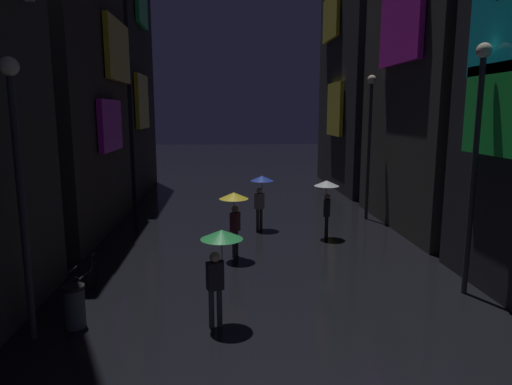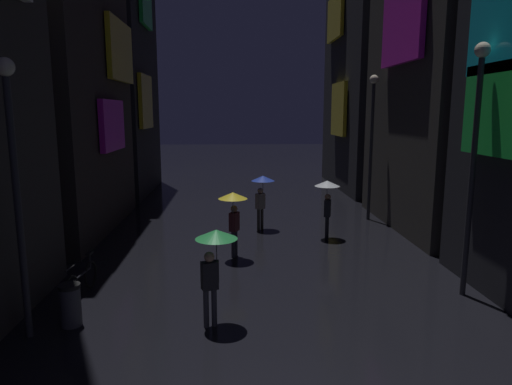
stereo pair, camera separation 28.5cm
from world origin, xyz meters
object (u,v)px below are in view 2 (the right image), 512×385
pedestrian_far_right_blue (262,187)px  streetlamp_right_near (475,144)px  pedestrian_midstreet_left_green (214,251)px  streetlamp_left_near (14,169)px  trash_bin (70,305)px  pedestrian_midstreet_centre_clear (327,193)px  bicycle_parked_at_storefront (82,281)px  streetlamp_right_far (372,132)px  pedestrian_foreground_right_yellow (233,206)px

pedestrian_far_right_blue → streetlamp_right_near: size_ratio=0.34×
pedestrian_midstreet_left_green → streetlamp_left_near: 4.23m
streetlamp_right_near → trash_bin: (-9.30, -1.24, -3.32)m
pedestrian_midstreet_centre_clear → streetlamp_left_near: streetlamp_left_near is taller
bicycle_parked_at_storefront → pedestrian_midstreet_left_green: bearing=-27.7°
pedestrian_midstreet_centre_clear → streetlamp_right_far: streetlamp_right_far is taller
pedestrian_midstreet_centre_clear → trash_bin: 9.59m
pedestrian_midstreet_left_green → pedestrian_midstreet_centre_clear: same height
pedestrian_midstreet_left_green → streetlamp_right_near: (6.19, 1.36, 2.12)m
pedestrian_midstreet_left_green → bicycle_parked_at_storefront: bearing=152.3°
pedestrian_midstreet_left_green → streetlamp_right_far: size_ratio=0.35×
pedestrian_midstreet_centre_clear → pedestrian_foreground_right_yellow: (-3.38, -2.11, 0.00)m
pedestrian_midstreet_centre_clear → streetlamp_right_near: size_ratio=0.34×
pedestrian_far_right_blue → streetlamp_right_near: 8.45m
bicycle_parked_at_storefront → streetlamp_right_far: 12.79m
pedestrian_midstreet_centre_clear → streetlamp_right_near: bearing=-65.7°
pedestrian_midstreet_left_green → bicycle_parked_at_storefront: pedestrian_midstreet_left_green is taller
pedestrian_far_right_blue → streetlamp_left_near: size_ratio=0.38×
streetlamp_right_far → streetlamp_left_near: bearing=-135.4°
streetlamp_right_near → bicycle_parked_at_storefront: bearing=177.5°
streetlamp_left_near → streetlamp_right_near: (10.00, 1.68, 0.31)m
pedestrian_midstreet_left_green → streetlamp_right_far: 11.56m
pedestrian_far_right_blue → pedestrian_midstreet_centre_clear: bearing=-31.7°
streetlamp_right_far → trash_bin: size_ratio=6.50×
streetlamp_right_near → trash_bin: size_ratio=6.61×
streetlamp_right_far → streetlamp_left_near: size_ratio=1.09×
pedestrian_midstreet_left_green → bicycle_parked_at_storefront: 4.05m
pedestrian_midstreet_left_green → streetlamp_right_far: bearing=57.0°
streetlamp_right_near → trash_bin: streetlamp_right_near is taller
pedestrian_foreground_right_yellow → streetlamp_left_near: (-4.22, -4.89, 1.81)m
bicycle_parked_at_storefront → trash_bin: bearing=-79.8°
pedestrian_midstreet_centre_clear → trash_bin: pedestrian_midstreet_centre_clear is taller
streetlamp_right_far → trash_bin: bearing=-134.6°
streetlamp_left_near → streetlamp_right_near: size_ratio=0.91×
pedestrian_far_right_blue → streetlamp_left_near: (-5.34, -8.40, 1.81)m
streetlamp_left_near → trash_bin: streetlamp_left_near is taller
pedestrian_midstreet_centre_clear → trash_bin: bearing=-136.4°
streetlamp_right_far → pedestrian_midstreet_centre_clear: bearing=-130.0°
streetlamp_right_far → trash_bin: 13.63m
pedestrian_midstreet_left_green → pedestrian_far_right_blue: same height
pedestrian_midstreet_left_green → pedestrian_foreground_right_yellow: 4.59m
pedestrian_foreground_right_yellow → trash_bin: bearing=-128.4°
pedestrian_far_right_blue → trash_bin: bearing=-120.2°
streetlamp_right_near → pedestrian_midstreet_left_green: bearing=-167.6°
streetlamp_right_far → streetlamp_left_near: 14.05m
pedestrian_midstreet_left_green → trash_bin: 3.33m
pedestrian_foreground_right_yellow → streetlamp_right_near: 6.95m
pedestrian_midstreet_centre_clear → pedestrian_midstreet_left_green: bearing=-119.6°
pedestrian_midstreet_left_green → bicycle_parked_at_storefront: size_ratio=1.17×
pedestrian_far_right_blue → streetlamp_left_near: streetlamp_left_near is taller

